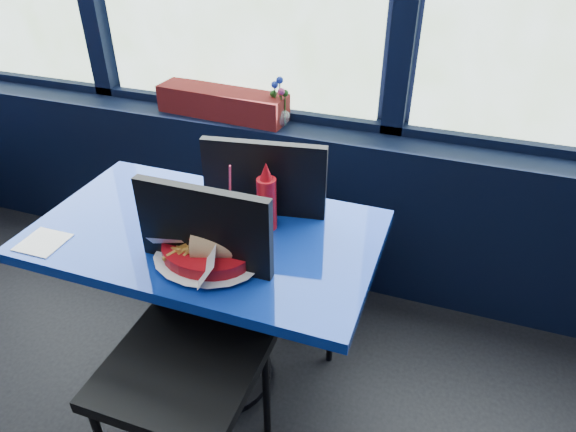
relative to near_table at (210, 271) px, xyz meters
The scene contains 10 objects.
window_sill 0.94m from the near_table, 109.03° to the left, with size 5.00×0.26×0.80m, color black.
near_table is the anchor object (origin of this frame).
chair_near_front 0.31m from the near_table, 72.57° to the right, with size 0.47×0.47×1.03m.
chair_near_back 0.36m from the near_table, 60.89° to the left, with size 0.53×0.54×1.03m.
planter_box 0.98m from the near_table, 111.65° to the left, with size 0.65×0.16×0.13m, color maroon.
flower_vase 0.90m from the near_table, 92.80° to the left, with size 0.12×0.12×0.23m.
food_basket 0.29m from the near_table, 58.32° to the right, with size 0.33×0.33×0.11m.
ketchup_bottle 0.37m from the near_table, 25.09° to the left, with size 0.07×0.07×0.25m.
soda_cup 0.27m from the near_table, 20.82° to the left, with size 0.08×0.08×0.27m.
napkin 0.57m from the near_table, 152.45° to the right, with size 0.14×0.14×0.00m, color white.
Camera 1 is at (1.07, 0.71, 1.77)m, focal length 32.00 mm.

